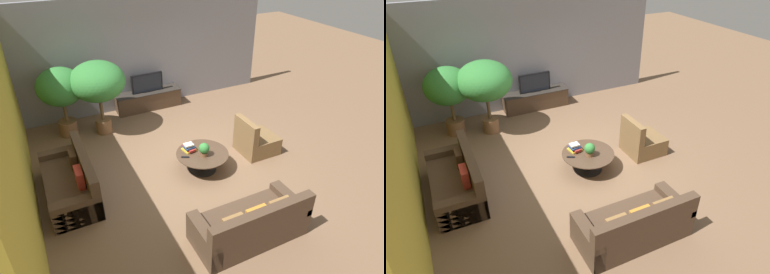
% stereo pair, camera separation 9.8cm
% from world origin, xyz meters
% --- Properties ---
extents(ground_plane, '(24.00, 24.00, 0.00)m').
position_xyz_m(ground_plane, '(0.00, 0.00, 0.00)').
color(ground_plane, brown).
extents(back_wall_stone, '(7.40, 0.12, 3.00)m').
position_xyz_m(back_wall_stone, '(0.00, 3.26, 1.50)').
color(back_wall_stone, gray).
rests_on(back_wall_stone, ground).
extents(side_wall_left, '(0.12, 7.40, 3.00)m').
position_xyz_m(side_wall_left, '(-3.26, 0.20, 1.50)').
color(side_wall_left, gold).
rests_on(side_wall_left, ground).
extents(media_console, '(1.84, 0.50, 0.51)m').
position_xyz_m(media_console, '(0.03, 2.94, 0.26)').
color(media_console, '#473323').
rests_on(media_console, ground).
extents(television, '(0.88, 0.13, 0.52)m').
position_xyz_m(television, '(0.03, 2.94, 0.76)').
color(television, black).
rests_on(television, media_console).
extents(coffee_table, '(1.09, 1.09, 0.40)m').
position_xyz_m(coffee_table, '(0.03, -0.30, 0.29)').
color(coffee_table, black).
rests_on(coffee_table, ground).
extents(couch_by_wall, '(0.84, 1.88, 0.84)m').
position_xyz_m(couch_by_wall, '(-2.55, 0.08, 0.28)').
color(couch_by_wall, '#4C3828').
rests_on(couch_by_wall, ground).
extents(couch_near_entry, '(1.84, 0.84, 0.84)m').
position_xyz_m(couch_near_entry, '(-0.17, -2.31, 0.29)').
color(couch_near_entry, '#4C3828').
rests_on(couch_near_entry, ground).
extents(armchair_wicker, '(0.80, 0.76, 0.86)m').
position_xyz_m(armchair_wicker, '(1.41, -0.24, 0.27)').
color(armchair_wicker, brown).
rests_on(armchair_wicker, ground).
extents(potted_palm_tall, '(1.08, 1.08, 1.70)m').
position_xyz_m(potted_palm_tall, '(-2.23, 2.45, 1.19)').
color(potted_palm_tall, brown).
rests_on(potted_palm_tall, ground).
extents(potted_palm_corner, '(1.29, 1.29, 1.81)m').
position_xyz_m(potted_palm_corner, '(-1.42, 2.18, 1.31)').
color(potted_palm_corner, brown).
rests_on(potted_palm_corner, ground).
extents(potted_plant_tabletop, '(0.22, 0.22, 0.29)m').
position_xyz_m(potted_plant_tabletop, '(0.01, -0.40, 0.56)').
color(potted_plant_tabletop, brown).
rests_on(potted_plant_tabletop, coffee_table).
extents(book_stack, '(0.28, 0.32, 0.17)m').
position_xyz_m(book_stack, '(-0.17, -0.09, 0.48)').
color(book_stack, gold).
rests_on(book_stack, coffee_table).
extents(remote_black, '(0.16, 0.11, 0.02)m').
position_xyz_m(remote_black, '(-0.36, -0.29, 0.41)').
color(remote_black, black).
rests_on(remote_black, coffee_table).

